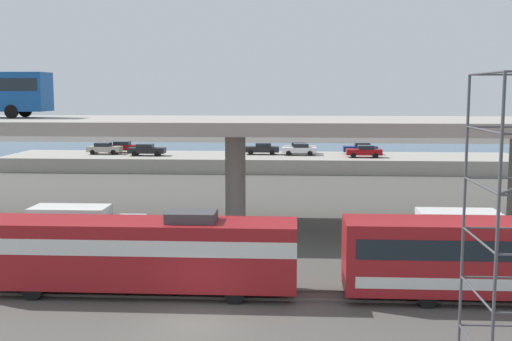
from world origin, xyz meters
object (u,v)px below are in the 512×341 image
at_px(train_locomotive, 123,250).
at_px(service_truck_west, 473,235).
at_px(service_truck_east, 85,229).
at_px(parked_car_4, 147,150).
at_px(parked_car_3, 262,148).
at_px(parked_car_7, 300,148).
at_px(parked_car_1, 104,148).
at_px(parked_car_2, 361,148).
at_px(parked_car_5, 124,147).
at_px(parked_car_0, 364,151).
at_px(parked_car_6, 300,149).

xyz_separation_m(train_locomotive, service_truck_west, (18.90, 6.99, -0.55)).
distance_m(service_truck_east, parked_car_4, 43.13).
height_order(parked_car_3, parked_car_7, same).
distance_m(parked_car_1, parked_car_2, 33.43).
bearing_deg(service_truck_west, parked_car_7, 101.81).
bearing_deg(parked_car_5, parked_car_7, 0.06).
relative_size(parked_car_3, parked_car_4, 0.96).
distance_m(service_truck_west, parked_car_0, 42.27).
bearing_deg(train_locomotive, service_truck_east, -58.72).
relative_size(train_locomotive, parked_car_1, 3.80).
xyz_separation_m(parked_car_1, parked_car_5, (1.90, 2.38, -0.00)).
height_order(parked_car_5, parked_car_6, same).
distance_m(service_truck_west, parked_car_4, 51.77).
relative_size(service_truck_west, parked_car_7, 1.63).
height_order(train_locomotive, parked_car_4, train_locomotive).
xyz_separation_m(parked_car_4, parked_car_6, (19.45, 1.75, -0.00)).
distance_m(parked_car_1, parked_car_6, 25.39).
xyz_separation_m(parked_car_6, parked_car_7, (0.07, 2.24, -0.00)).
bearing_deg(parked_car_2, parked_car_3, 5.33).
xyz_separation_m(service_truck_west, parked_car_2, (-1.86, 46.34, 0.90)).
xyz_separation_m(parked_car_2, parked_car_5, (-31.46, 0.31, -0.00)).
relative_size(service_truck_east, parked_car_7, 1.63).
xyz_separation_m(parked_car_3, parked_car_5, (-18.65, 1.51, 0.00)).
xyz_separation_m(train_locomotive, parked_car_6, (9.07, 51.42, 0.34)).
xyz_separation_m(service_truck_east, parked_car_1, (-12.07, 44.27, 0.90)).
xyz_separation_m(service_truck_east, parked_car_3, (8.48, 45.15, 0.90)).
distance_m(service_truck_west, parked_car_3, 47.48).
bearing_deg(service_truck_west, parked_car_2, 92.29).
bearing_deg(train_locomotive, service_truck_west, -159.71).
xyz_separation_m(parked_car_0, parked_car_3, (-12.84, 2.92, 0.00)).
height_order(train_locomotive, parked_car_6, train_locomotive).
height_order(train_locomotive, parked_car_5, train_locomotive).
bearing_deg(service_truck_west, train_locomotive, -159.71).
xyz_separation_m(parked_car_2, parked_car_6, (-7.97, -1.91, -0.00)).
xyz_separation_m(parked_car_1, parked_car_3, (20.55, 0.87, -0.00)).
relative_size(train_locomotive, parked_car_7, 3.99).
bearing_deg(service_truck_west, parked_car_1, 128.50).
bearing_deg(service_truck_east, parked_car_6, 73.31).
xyz_separation_m(train_locomotive, parked_car_7, (9.14, 53.66, 0.34)).
relative_size(train_locomotive, service_truck_east, 2.45).
bearing_deg(service_truck_west, parked_car_4, 124.45).
relative_size(train_locomotive, parked_car_2, 3.78).
xyz_separation_m(service_truck_east, parked_car_0, (21.32, 42.22, 0.90)).
distance_m(service_truck_east, parked_car_3, 45.94).
distance_m(parked_car_3, parked_car_6, 4.89).
bearing_deg(parked_car_6, train_locomotive, 79.99).
height_order(parked_car_1, parked_car_4, same).
distance_m(train_locomotive, parked_car_3, 52.31).
bearing_deg(parked_car_2, parked_car_6, 13.47).
bearing_deg(train_locomotive, parked_car_5, -74.96).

